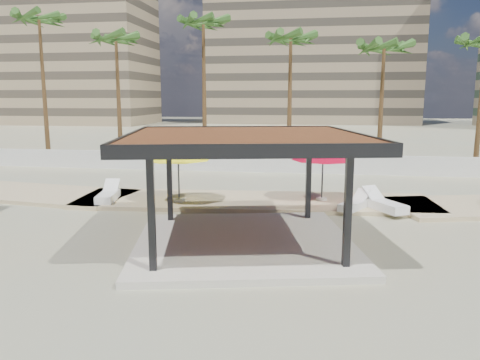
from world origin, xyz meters
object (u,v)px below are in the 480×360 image
Objects in this scene: pavilion_central at (244,179)px; lounger_b at (354,205)px; lounger_c at (384,205)px; umbrella_c at (323,153)px; lounger_a at (108,196)px.

pavilion_central is 6.60m from lounger_b.
pavilion_central is 3.79× the size of lounger_c.
umbrella_c is 1.33× the size of lounger_c.
lounger_a is 10.83m from lounger_b.
umbrella_c reaches higher than lounger_c.
lounger_c reaches higher than lounger_a.
umbrella_c is 1.55× the size of lounger_b.
lounger_b is (10.83, -0.01, -0.02)m from lounger_a.
pavilion_central reaches higher than lounger_c.
pavilion_central reaches higher than lounger_a.
umbrella_c is at bearing 29.36° from lounger_c.
umbrella_c is 1.35× the size of lounger_a.
lounger_b is at bearing 39.92° from pavilion_central.
lounger_a is at bearing 132.00° from pavilion_central.
lounger_c is (5.10, 5.01, -1.80)m from pavilion_central.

